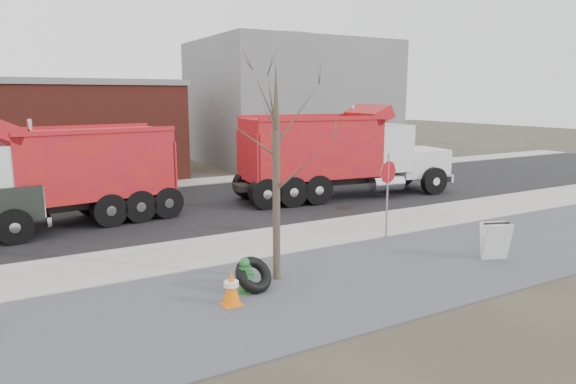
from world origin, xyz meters
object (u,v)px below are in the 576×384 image
fire_hydrant (245,277)px  truck_tire (254,275)px  dump_truck_red_a (338,152)px  sandwich_board (495,241)px  stop_sign (388,181)px  dump_truck_red_b (56,172)px

fire_hydrant → truck_tire: bearing=-14.7°
fire_hydrant → dump_truck_red_a: size_ratio=0.08×
fire_hydrant → sandwich_board: (6.92, -1.22, 0.16)m
stop_sign → sandwich_board: bearing=-58.9°
sandwich_board → truck_tire: bearing=-169.9°
stop_sign → sandwich_board: 3.57m
stop_sign → fire_hydrant: bearing=-151.5°
truck_tire → dump_truck_red_a: size_ratio=0.10×
fire_hydrant → sandwich_board: bearing=-19.4°
dump_truck_red_b → sandwich_board: bearing=127.7°
truck_tire → sandwich_board: sandwich_board is taller
dump_truck_red_b → dump_truck_red_a: bearing=170.5°
truck_tire → dump_truck_red_b: size_ratio=0.12×
fire_hydrant → dump_truck_red_a: bearing=35.3°
fire_hydrant → truck_tire: 0.21m
dump_truck_red_b → stop_sign: bearing=134.9°
sandwich_board → dump_truck_red_b: (-9.89, 9.83, 1.34)m
stop_sign → dump_truck_red_a: dump_truck_red_a is taller
truck_tire → dump_truck_red_b: 9.32m
stop_sign → sandwich_board: (1.18, -3.11, -1.30)m
sandwich_board → dump_truck_red_a: 9.66m
dump_truck_red_a → dump_truck_red_b: size_ratio=1.13×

